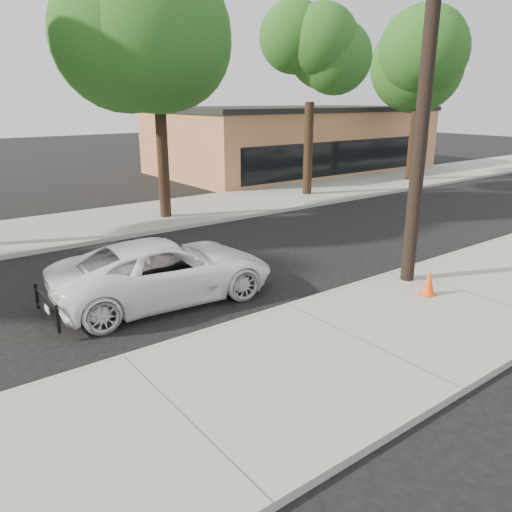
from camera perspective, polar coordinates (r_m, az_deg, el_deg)
name	(u,v)px	position (r m, az deg, el deg)	size (l,w,h in m)	color
ground	(236,285)	(13.17, -2.31, -3.29)	(120.00, 120.00, 0.00)	black
near_sidewalk	(360,343)	(10.20, 11.85, -9.67)	(90.00, 4.40, 0.15)	gray
far_sidewalk	(112,222)	(20.42, -16.13, 3.80)	(90.00, 5.00, 0.15)	gray
curb_near	(288,307)	(11.60, 3.66, -5.88)	(90.00, 0.12, 0.16)	#9E9B93
building_main	(294,140)	(34.91, 4.33, 13.06)	(18.00, 10.00, 4.00)	#B9734D
utility_pole	(424,98)	(12.95, 18.68, 16.75)	(1.40, 0.34, 9.00)	black
tree_c	(163,35)	(20.14, -10.54, 23.61)	(4.96, 4.80, 9.55)	black
tree_d	(316,61)	(25.01, 6.89, 21.26)	(4.50, 4.35, 8.75)	black
tree_e	(425,61)	(30.97, 18.71, 20.38)	(4.80, 4.65, 9.25)	black
police_cruiser	(165,270)	(12.20, -10.34, -1.60)	(2.45, 5.31, 1.48)	white
traffic_cone	(429,283)	(12.69, 19.16, -2.89)	(0.36, 0.36, 0.65)	#F0510C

